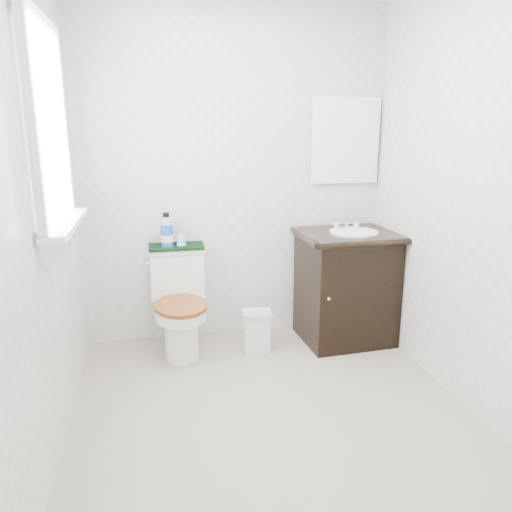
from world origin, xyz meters
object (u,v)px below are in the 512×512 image
object	(u,v)px
cup	(181,240)
trash_bin	(257,330)
toilet	(179,307)
vanity	(346,284)
mouthwash_bottle	(167,231)

from	to	relation	value
cup	trash_bin	bearing A→B (deg)	-24.92
trash_bin	cup	world-z (taller)	cup
cup	toilet	bearing A→B (deg)	-108.43
toilet	trash_bin	size ratio (longest dim) A/B	2.49
vanity	cup	distance (m)	1.24
vanity	mouthwash_bottle	bearing A→B (deg)	172.47
trash_bin	mouthwash_bottle	size ratio (longest dim) A/B	1.22
vanity	cup	xyz separation A→B (m)	(-1.18, 0.18, 0.35)
vanity	mouthwash_bottle	distance (m)	1.35
mouthwash_bottle	cup	bearing A→B (deg)	6.04
toilet	cup	xyz separation A→B (m)	(0.04, 0.11, 0.46)
toilet	cup	distance (m)	0.47
vanity	mouthwash_bottle	size ratio (longest dim) A/B	3.86
trash_bin	mouthwash_bottle	xyz separation A→B (m)	(-0.59, 0.22, 0.70)
toilet	trash_bin	distance (m)	0.57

